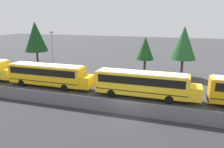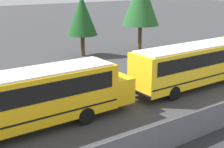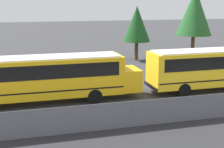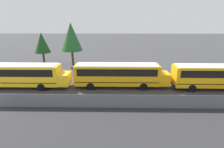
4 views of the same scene
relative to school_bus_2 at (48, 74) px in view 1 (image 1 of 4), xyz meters
The scene contains 9 objects.
ground_plane 14.88m from the school_bus_2, 23.83° to the right, with size 200.00×200.00×0.00m, color #38383A.
road_strip 18.13m from the school_bus_2, 41.56° to the right, with size 142.01×12.00×0.01m.
fence 14.79m from the school_bus_2, 23.84° to the right, with size 108.08×0.07×1.57m.
school_bus_2 is the anchor object (origin of this frame).
school_bus_3 14.13m from the school_bus_2, ahead, with size 13.16×2.58×3.34m.
light_pole 8.15m from the school_bus_2, 117.40° to the left, with size 0.60×0.24×7.62m.
tree_0 20.13m from the school_bus_2, 131.13° to the left, with size 5.09×5.09×9.23m.
tree_2 22.64m from the school_bus_2, 33.66° to the left, with size 4.28×4.28×8.64m.
tree_3 18.50m from the school_bus_2, 49.89° to the left, with size 3.29×3.29×6.59m.
Camera 1 is at (5.13, -20.56, 9.87)m, focal length 35.00 mm.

